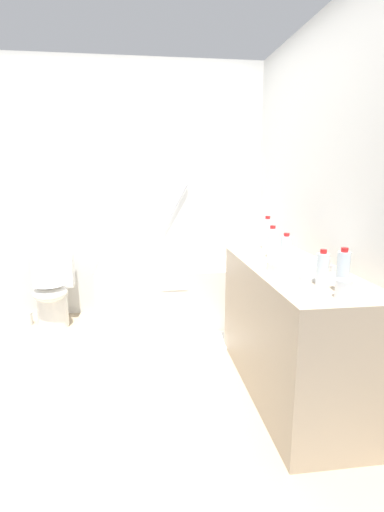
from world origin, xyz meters
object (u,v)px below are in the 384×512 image
(sink_faucet, at_px, (326,263))
(water_bottle_4, at_px, (286,247))
(sink_basin, at_px, (295,266))
(soap_dish, at_px, (309,279))
(water_bottle_1, at_px, (322,269))
(bathtub, at_px, (182,290))
(drinking_glass_1, at_px, (344,289))
(toilet, at_px, (52,292))
(drinking_glass_0, at_px, (267,245))
(water_bottle_0, at_px, (343,271))
(toilet_paper_roll, at_px, (26,318))
(water_bottle_3, at_px, (272,243))
(bath_mat, at_px, (204,342))
(water_bottle_2, at_px, (267,234))

(sink_faucet, distance_m, water_bottle_4, 0.33)
(sink_basin, height_order, soap_dish, sink_basin)
(sink_faucet, height_order, water_bottle_1, water_bottle_1)
(sink_faucet, bearing_deg, bathtub, 118.26)
(sink_basin, bearing_deg, drinking_glass_1, -88.55)
(toilet, distance_m, drinking_glass_0, 2.07)
(sink_basin, height_order, water_bottle_0, water_bottle_0)
(drinking_glass_0, bearing_deg, drinking_glass_1, -89.51)
(water_bottle_0, xyz_separation_m, drinking_glass_1, (-0.04, -0.09, -0.06))
(sink_faucet, height_order, drinking_glass_0, drinking_glass_0)
(drinking_glass_0, height_order, soap_dish, drinking_glass_0)
(water_bottle_0, distance_m, toilet_paper_roll, 2.98)
(bathtub, height_order, water_bottle_3, bathtub)
(soap_dish, distance_m, bath_mat, 1.43)
(sink_basin, bearing_deg, water_bottle_0, -82.86)
(water_bottle_1, bearing_deg, water_bottle_3, 92.66)
(soap_dish, relative_size, toilet_paper_roll, 0.71)
(bathtub, height_order, water_bottle_2, bathtub)
(sink_basin, relative_size, sink_faucet, 2.28)
(bath_mat, bearing_deg, drinking_glass_1, -72.58)
(toilet, bearing_deg, water_bottle_4, 57.21)
(toilet_paper_roll, bearing_deg, drinking_glass_1, -44.44)
(water_bottle_0, relative_size, drinking_glass_1, 2.52)
(water_bottle_1, distance_m, soap_dish, 0.12)
(sink_faucet, relative_size, soap_dish, 1.69)
(toilet_paper_roll, bearing_deg, water_bottle_2, -20.93)
(sink_faucet, xyz_separation_m, water_bottle_2, (-0.16, 0.67, 0.09))
(bath_mat, bearing_deg, soap_dish, -69.54)
(water_bottle_3, relative_size, drinking_glass_0, 2.28)
(water_bottle_1, height_order, bath_mat, water_bottle_1)
(toilet, xyz_separation_m, soap_dish, (1.76, -1.68, 0.53))
(drinking_glass_0, bearing_deg, bathtub, 123.56)
(bathtub, distance_m, toilet_paper_roll, 1.52)
(sink_basin, xyz_separation_m, bath_mat, (-0.42, 0.85, -0.86))
(sink_faucet, bearing_deg, toilet_paper_roll, 146.78)
(sink_basin, bearing_deg, toilet_paper_roll, 144.29)
(drinking_glass_1, bearing_deg, toilet, 132.04)
(water_bottle_0, distance_m, water_bottle_2, 1.13)
(drinking_glass_0, xyz_separation_m, bath_mat, (-0.43, 0.29, -0.89))
(soap_dish, bearing_deg, water_bottle_1, -72.15)
(toilet, distance_m, water_bottle_4, 2.24)
(water_bottle_2, height_order, soap_dish, water_bottle_2)
(water_bottle_0, height_order, drinking_glass_0, water_bottle_0)
(water_bottle_2, height_order, toilet_paper_roll, water_bottle_2)
(toilet, relative_size, drinking_glass_1, 7.53)
(drinking_glass_0, relative_size, toilet_paper_roll, 0.79)
(sink_faucet, xyz_separation_m, toilet_paper_roll, (-2.24, 1.47, -0.81))
(water_bottle_1, bearing_deg, water_bottle_2, 88.18)
(bathtub, relative_size, water_bottle_2, 6.09)
(water_bottle_3, bearing_deg, water_bottle_1, -87.34)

